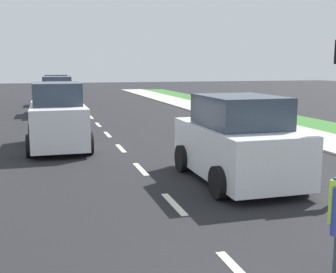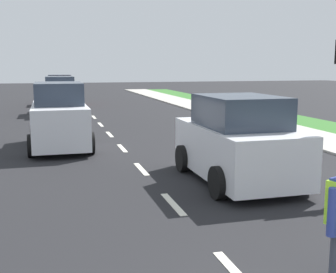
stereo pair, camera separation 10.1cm
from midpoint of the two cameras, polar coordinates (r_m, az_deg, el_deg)
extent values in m
plane|color=black|center=(23.34, -10.28, 2.57)|extent=(96.00, 96.00, 0.00)
cube|color=silver|center=(8.54, 0.44, -8.87)|extent=(0.14, 1.40, 0.01)
cube|color=silver|center=(11.34, -3.87, -4.31)|extent=(0.14, 1.40, 0.01)
cube|color=silver|center=(14.22, -6.43, -1.56)|extent=(0.14, 1.40, 0.01)
cube|color=silver|center=(17.14, -8.12, 0.26)|extent=(0.14, 1.40, 0.01)
cube|color=silver|center=(20.09, -9.31, 1.55)|extent=(0.14, 1.40, 0.01)
cube|color=silver|center=(23.05, -10.20, 2.50)|extent=(0.14, 1.40, 0.01)
cube|color=silver|center=(26.02, -10.89, 3.24)|extent=(0.14, 1.40, 0.01)
cube|color=silver|center=(28.99, -11.44, 3.83)|extent=(0.14, 1.40, 0.01)
cube|color=silver|center=(31.97, -11.88, 4.31)|extent=(0.14, 1.40, 0.01)
cube|color=silver|center=(34.95, -12.25, 4.70)|extent=(0.14, 1.40, 0.01)
cube|color=silver|center=(37.94, -12.57, 5.03)|extent=(0.14, 1.40, 0.01)
cube|color=silver|center=(40.93, -12.83, 5.32)|extent=(0.14, 1.40, 0.01)
cube|color=silver|center=(43.92, -13.06, 5.56)|extent=(0.14, 1.40, 0.01)
cube|color=silver|center=(46.91, -13.27, 5.78)|extent=(0.14, 1.40, 0.01)
cube|color=silver|center=(49.90, -13.44, 5.97)|extent=(0.14, 1.40, 0.01)
cube|color=silver|center=(25.00, -14.48, 4.67)|extent=(1.72, 4.12, 1.20)
cube|color=#2D3847|center=(25.05, -14.58, 6.85)|extent=(1.52, 2.27, 0.70)
cylinder|color=black|center=(23.81, -12.22, 3.46)|extent=(0.22, 0.68, 0.68)
cylinder|color=black|center=(23.76, -16.47, 3.28)|extent=(0.22, 0.68, 0.68)
cylinder|color=black|center=(26.35, -12.61, 3.99)|extent=(0.22, 0.68, 0.68)
cylinder|color=black|center=(26.30, -16.45, 3.83)|extent=(0.22, 0.68, 0.68)
cube|color=silver|center=(14.48, -14.45, 1.62)|extent=(1.68, 3.89, 1.25)
cube|color=#2D3847|center=(14.48, -14.62, 5.50)|extent=(1.48, 2.14, 0.70)
cylinder|color=black|center=(13.41, -10.54, -0.86)|extent=(0.22, 0.68, 0.68)
cylinder|color=black|center=(13.36, -17.90, -1.19)|extent=(0.22, 0.68, 0.68)
cylinder|color=black|center=(15.78, -11.40, 0.63)|extent=(0.22, 0.68, 0.68)
cylinder|color=black|center=(15.74, -17.64, 0.35)|extent=(0.22, 0.68, 0.68)
cube|color=silver|center=(10.18, 8.75, -1.73)|extent=(1.84, 3.87, 1.12)
cube|color=#2D3847|center=(9.96, 9.11, 3.32)|extent=(1.62, 2.13, 0.70)
cylinder|color=black|center=(11.02, 1.64, -2.90)|extent=(0.22, 0.68, 0.68)
cylinder|color=black|center=(11.72, 10.42, -2.32)|extent=(0.22, 0.68, 0.68)
cylinder|color=black|center=(8.83, 6.39, -6.04)|extent=(0.22, 0.68, 0.68)
cylinder|color=black|center=(9.68, 16.75, -5.01)|extent=(0.22, 0.68, 0.68)
cube|color=red|center=(31.13, -14.55, 5.49)|extent=(1.70, 4.12, 1.18)
cube|color=#2D3847|center=(31.19, -14.62, 7.22)|extent=(1.50, 2.27, 0.70)
cylinder|color=black|center=(29.92, -12.77, 4.59)|extent=(0.22, 0.68, 0.68)
cylinder|color=black|center=(29.87, -16.11, 4.45)|extent=(0.22, 0.68, 0.68)
cylinder|color=black|center=(32.47, -13.04, 4.93)|extent=(0.22, 0.68, 0.68)
cylinder|color=black|center=(32.42, -16.12, 4.80)|extent=(0.22, 0.68, 0.68)
camera|label=1|loc=(0.05, -90.30, -0.05)|focal=46.35mm
camera|label=2|loc=(0.05, 89.70, 0.05)|focal=46.35mm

